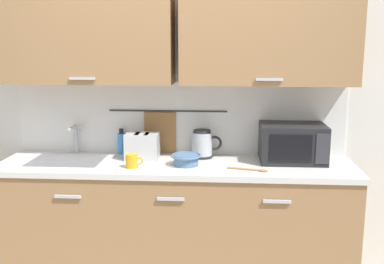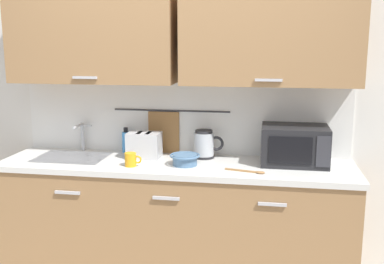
# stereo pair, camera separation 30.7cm
# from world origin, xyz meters

# --- Properties ---
(counter_unit) EXTENTS (2.53, 0.64, 0.90)m
(counter_unit) POSITION_xyz_m (-0.01, 0.30, 0.46)
(counter_unit) COLOR #997047
(counter_unit) RESTS_ON ground
(back_wall_assembly) EXTENTS (3.70, 0.41, 2.50)m
(back_wall_assembly) POSITION_xyz_m (-0.00, 0.53, 1.52)
(back_wall_assembly) COLOR silver
(back_wall_assembly) RESTS_ON ground
(sink_faucet) EXTENTS (0.09, 0.17, 0.22)m
(sink_faucet) POSITION_xyz_m (-0.80, 0.53, 1.04)
(sink_faucet) COLOR #B2B5BA
(sink_faucet) RESTS_ON counter_unit
(microwave) EXTENTS (0.46, 0.35, 0.27)m
(microwave) POSITION_xyz_m (0.83, 0.41, 1.04)
(microwave) COLOR black
(microwave) RESTS_ON counter_unit
(electric_kettle) EXTENTS (0.23, 0.16, 0.21)m
(electric_kettle) POSITION_xyz_m (0.18, 0.47, 1.00)
(electric_kettle) COLOR black
(electric_kettle) RESTS_ON counter_unit
(dish_soap_bottle) EXTENTS (0.06, 0.06, 0.20)m
(dish_soap_bottle) POSITION_xyz_m (-0.44, 0.54, 0.99)
(dish_soap_bottle) COLOR #3F8CD8
(dish_soap_bottle) RESTS_ON counter_unit
(mug_near_sink) EXTENTS (0.12, 0.08, 0.09)m
(mug_near_sink) POSITION_xyz_m (-0.28, 0.15, 0.95)
(mug_near_sink) COLOR orange
(mug_near_sink) RESTS_ON counter_unit
(mixing_bowl) EXTENTS (0.21, 0.21, 0.08)m
(mixing_bowl) POSITION_xyz_m (0.08, 0.24, 0.94)
(mixing_bowl) COLOR #4C7093
(mixing_bowl) RESTS_ON counter_unit
(toaster) EXTENTS (0.26, 0.17, 0.19)m
(toaster) POSITION_xyz_m (-0.26, 0.40, 1.00)
(toaster) COLOR #B7BABF
(toaster) RESTS_ON counter_unit
(wooden_spoon) EXTENTS (0.27, 0.09, 0.01)m
(wooden_spoon) POSITION_xyz_m (0.54, 0.14, 0.91)
(wooden_spoon) COLOR #9E7042
(wooden_spoon) RESTS_ON counter_unit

